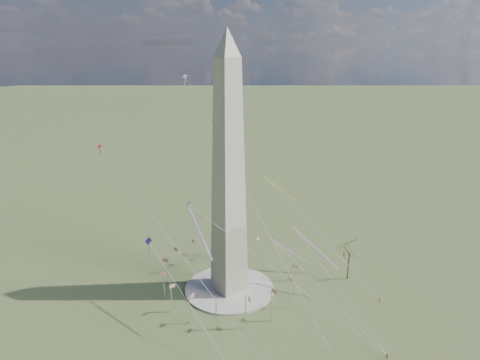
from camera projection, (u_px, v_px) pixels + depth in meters
ground at (229, 289)px, 173.59m from camera, size 2000.00×2000.00×0.00m
plaza at (229, 288)px, 173.47m from camera, size 36.00×36.00×0.80m
washington_monument at (228, 177)px, 158.89m from camera, size 15.56×15.56×100.00m
flagpole_ring at (229, 274)px, 171.36m from camera, size 54.40×54.40×13.00m
tree_near at (350, 251)px, 177.29m from camera, size 10.51×10.51×18.40m
person_east at (379, 300)px, 164.78m from camera, size 0.67×0.47×1.73m
person_centre at (387, 356)px, 135.37m from camera, size 1.15×0.60×1.87m
kite_delta_black at (264, 175)px, 190.59m from camera, size 15.04×16.57×15.03m
kite_diamond_purple at (149, 243)px, 158.14m from camera, size 1.90×2.88×8.75m
kite_streamer_left at (308, 241)px, 169.34m from camera, size 8.19×20.40×14.54m
kite_streamer_mid at (197, 223)px, 146.83m from camera, size 4.25×20.20×13.91m
kite_streamer_right at (286, 248)px, 184.14m from camera, size 14.33×14.79×13.33m
kite_small_red at (100, 147)px, 162.89m from camera, size 1.56×1.37×4.08m
kite_small_white at (185, 77)px, 191.14m from camera, size 1.76×1.78×5.12m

